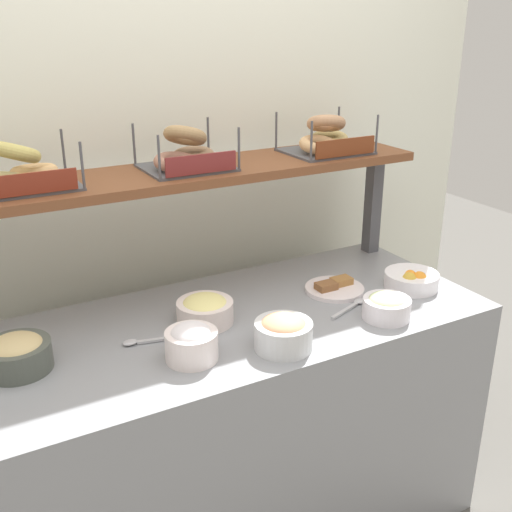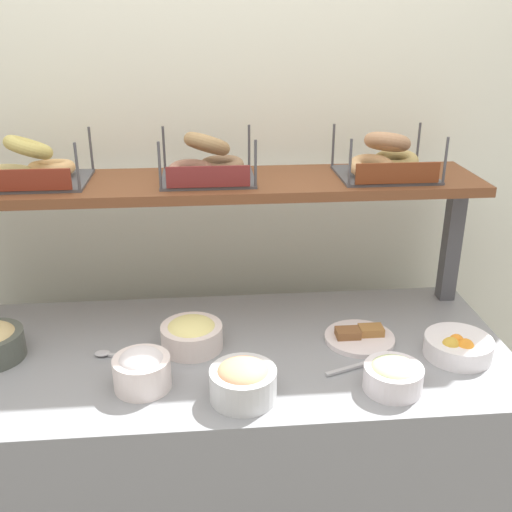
# 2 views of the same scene
# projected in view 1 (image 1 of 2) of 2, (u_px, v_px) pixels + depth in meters

# --- Properties ---
(back_wall) EXTENTS (2.85, 0.06, 2.40)m
(back_wall) POSITION_uv_depth(u_px,v_px,m) (163.00, 174.00, 2.28)
(back_wall) COLOR white
(back_wall) RESTS_ON ground_plane
(deli_counter) EXTENTS (1.65, 0.70, 0.85)m
(deli_counter) POSITION_uv_depth(u_px,v_px,m) (234.00, 430.00, 2.12)
(deli_counter) COLOR gray
(deli_counter) RESTS_ON ground_plane
(shelf_riser_right) EXTENTS (0.05, 0.05, 0.40)m
(shelf_riser_right) POSITION_uv_depth(u_px,v_px,m) (373.00, 203.00, 2.45)
(shelf_riser_right) COLOR #4C4C51
(shelf_riser_right) RESTS_ON deli_counter
(upper_shelf) EXTENTS (1.61, 0.32, 0.03)m
(upper_shelf) POSITION_uv_depth(u_px,v_px,m) (193.00, 173.00, 2.03)
(upper_shelf) COLOR brown
(upper_shelf) RESTS_ON shelf_riser_left
(bowl_scallion_spread) EXTENTS (0.15, 0.15, 0.08)m
(bowl_scallion_spread) POSITION_uv_depth(u_px,v_px,m) (387.00, 306.00, 1.96)
(bowl_scallion_spread) COLOR white
(bowl_scallion_spread) RESTS_ON deli_counter
(bowl_hummus) EXTENTS (0.18, 0.18, 0.10)m
(bowl_hummus) POSITION_uv_depth(u_px,v_px,m) (17.00, 353.00, 1.67)
(bowl_hummus) COLOR #4B5048
(bowl_hummus) RESTS_ON deli_counter
(bowl_fruit_salad) EXTENTS (0.19, 0.19, 0.07)m
(bowl_fruit_salad) POSITION_uv_depth(u_px,v_px,m) (412.00, 280.00, 2.17)
(bowl_fruit_salad) COLOR white
(bowl_fruit_salad) RESTS_ON deli_counter
(bowl_egg_salad) EXTENTS (0.18, 0.18, 0.09)m
(bowl_egg_salad) POSITION_uv_depth(u_px,v_px,m) (205.00, 310.00, 1.93)
(bowl_egg_salad) COLOR white
(bowl_egg_salad) RESTS_ON deli_counter
(bowl_lox_spread) EXTENTS (0.17, 0.17, 0.10)m
(bowl_lox_spread) POSITION_uv_depth(u_px,v_px,m) (283.00, 332.00, 1.77)
(bowl_lox_spread) COLOR silver
(bowl_lox_spread) RESTS_ON deli_counter
(bowl_cream_cheese) EXTENTS (0.15, 0.15, 0.11)m
(bowl_cream_cheese) POSITION_uv_depth(u_px,v_px,m) (191.00, 342.00, 1.72)
(bowl_cream_cheese) COLOR white
(bowl_cream_cheese) RESTS_ON deli_counter
(serving_plate_white) EXTENTS (0.21, 0.21, 0.04)m
(serving_plate_white) POSITION_uv_depth(u_px,v_px,m) (334.00, 288.00, 2.16)
(serving_plate_white) COLOR white
(serving_plate_white) RESTS_ON deli_counter
(serving_spoon_near_plate) EXTENTS (0.18, 0.06, 0.01)m
(serving_spoon_near_plate) POSITION_uv_depth(u_px,v_px,m) (144.00, 341.00, 1.81)
(serving_spoon_near_plate) COLOR #B7B7BC
(serving_spoon_near_plate) RESTS_ON deli_counter
(serving_spoon_by_edge) EXTENTS (0.17, 0.08, 0.01)m
(serving_spoon_by_edge) POSITION_uv_depth(u_px,v_px,m) (353.00, 305.00, 2.04)
(serving_spoon_by_edge) COLOR #B7B7BC
(serving_spoon_by_edge) RESTS_ON deli_counter
(bagel_basket_plain) EXTENTS (0.32, 0.25, 0.15)m
(bagel_basket_plain) POSITION_uv_depth(u_px,v_px,m) (18.00, 173.00, 1.77)
(bagel_basket_plain) COLOR #4C4C51
(bagel_basket_plain) RESTS_ON upper_shelf
(bagel_basket_everything) EXTENTS (0.28, 0.26, 0.15)m
(bagel_basket_everything) POSITION_uv_depth(u_px,v_px,m) (186.00, 154.00, 2.00)
(bagel_basket_everything) COLOR #4C4C51
(bagel_basket_everything) RESTS_ON upper_shelf
(bagel_basket_sesame) EXTENTS (0.29, 0.26, 0.15)m
(bagel_basket_sesame) POSITION_uv_depth(u_px,v_px,m) (326.00, 139.00, 2.23)
(bagel_basket_sesame) COLOR #4C4C51
(bagel_basket_sesame) RESTS_ON upper_shelf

